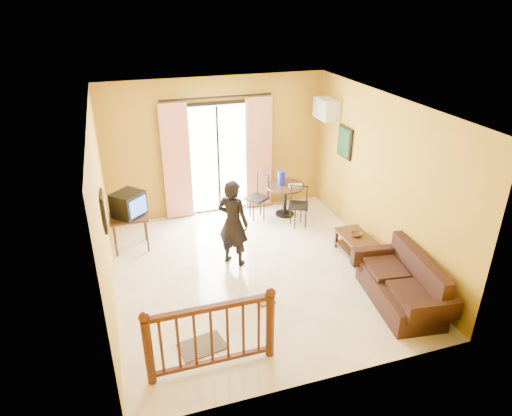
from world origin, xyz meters
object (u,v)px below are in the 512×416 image
object	(u,v)px
standing_person	(233,223)
coffee_table	(356,243)
sofa	(403,286)
dining_table	(285,191)
television	(129,204)

from	to	relation	value
standing_person	coffee_table	bearing A→B (deg)	-149.05
sofa	standing_person	size ratio (longest dim) A/B	1.14
dining_table	sofa	bearing A→B (deg)	-79.71
coffee_table	television	bearing A→B (deg)	158.12
dining_table	standing_person	xyz separation A→B (m)	(-1.50, -1.47, 0.24)
dining_table	coffee_table	xyz separation A→B (m)	(0.60, -1.93, -0.27)
television	coffee_table	bearing A→B (deg)	-64.96
television	sofa	distance (m)	4.74
coffee_table	sofa	size ratio (longest dim) A/B	0.50
dining_table	sofa	distance (m)	3.39
coffee_table	sofa	world-z (taller)	sofa
sofa	standing_person	distance (m)	2.85
dining_table	standing_person	world-z (taller)	standing_person
dining_table	coffee_table	size ratio (longest dim) A/B	0.93
dining_table	coffee_table	world-z (taller)	dining_table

